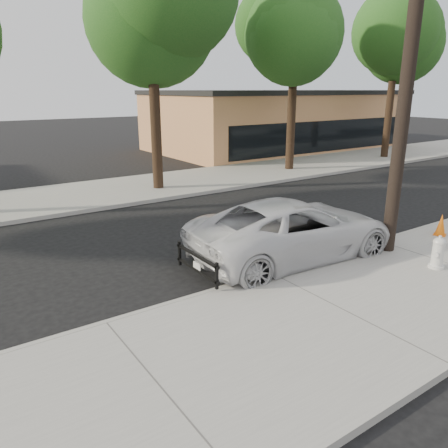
# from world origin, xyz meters

# --- Properties ---
(ground) EXTENTS (120.00, 120.00, 0.00)m
(ground) POSITION_xyz_m (0.00, 0.00, 0.00)
(ground) COLOR black
(ground) RESTS_ON ground
(near_sidewalk) EXTENTS (90.00, 4.40, 0.15)m
(near_sidewalk) POSITION_xyz_m (0.00, -4.30, 0.07)
(near_sidewalk) COLOR gray
(near_sidewalk) RESTS_ON ground
(far_sidewalk) EXTENTS (90.00, 5.00, 0.15)m
(far_sidewalk) POSITION_xyz_m (0.00, 8.50, 0.07)
(far_sidewalk) COLOR gray
(far_sidewalk) RESTS_ON ground
(curb_near) EXTENTS (90.00, 0.12, 0.16)m
(curb_near) POSITION_xyz_m (0.00, -2.10, 0.07)
(curb_near) COLOR #9E9B93
(curb_near) RESTS_ON ground
(building_main) EXTENTS (18.00, 10.00, 4.00)m
(building_main) POSITION_xyz_m (16.00, 16.00, 2.00)
(building_main) COLOR tan
(building_main) RESTS_ON ground
(utility_pole) EXTENTS (1.40, 0.34, 9.00)m
(utility_pole) POSITION_xyz_m (3.60, -2.70, 4.70)
(utility_pole) COLOR black
(utility_pole) RESTS_ON near_sidewalk
(tree_c) EXTENTS (4.96, 4.80, 9.55)m
(tree_c) POSITION_xyz_m (2.22, 7.64, 6.91)
(tree_c) COLOR black
(tree_c) RESTS_ON far_sidewalk
(tree_d) EXTENTS (4.50, 4.35, 8.75)m
(tree_d) POSITION_xyz_m (10.20, 7.95, 6.37)
(tree_d) COLOR black
(tree_d) RESTS_ON far_sidewalk
(tree_e) EXTENTS (4.80, 4.65, 9.25)m
(tree_e) POSITION_xyz_m (18.21, 7.74, 6.70)
(tree_e) COLOR black
(tree_e) RESTS_ON far_sidewalk
(police_cruiser) EXTENTS (5.83, 3.03, 1.57)m
(police_cruiser) POSITION_xyz_m (1.35, -1.40, 0.79)
(police_cruiser) COLOR silver
(police_cruiser) RESTS_ON ground
(fire_hydrant) EXTENTS (0.41, 0.37, 0.76)m
(fire_hydrant) POSITION_xyz_m (3.49, -4.15, 0.52)
(fire_hydrant) COLOR silver
(fire_hydrant) RESTS_ON near_sidewalk
(traffic_cone) EXTENTS (0.43, 0.43, 0.64)m
(traffic_cone) POSITION_xyz_m (5.94, -2.82, 0.46)
(traffic_cone) COLOR orange
(traffic_cone) RESTS_ON near_sidewalk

